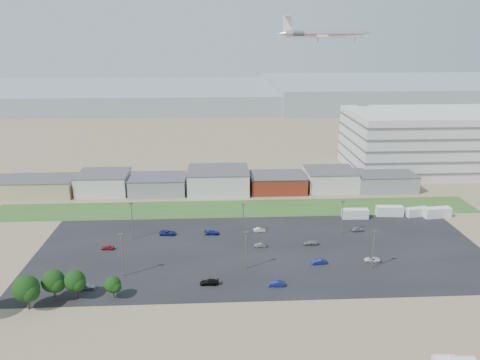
{
  "coord_description": "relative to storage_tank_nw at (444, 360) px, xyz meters",
  "views": [
    {
      "loc": [
        -6.54,
        -93.91,
        55.81
      ],
      "look_at": [
        -0.49,
        22.0,
        19.42
      ],
      "focal_mm": 35.0,
      "sensor_mm": 36.0,
      "label": 1
    }
  ],
  "objects": [
    {
      "name": "parked_car_0",
      "position": [
        0.09,
        39.36,
        -0.58
      ],
      "size": [
        4.24,
        2.35,
        1.12
      ],
      "primitive_type": "imported",
      "rotation": [
        0.0,
        0.0,
        -1.69
      ],
      "color": "silver",
      "rests_on": "ground"
    },
    {
      "name": "parked_car_3",
      "position": [
        -41.42,
        30.01,
        -0.5
      ],
      "size": [
        4.43,
        1.9,
        1.27
      ],
      "primitive_type": "imported",
      "rotation": [
        0.0,
        0.0,
        -1.6
      ],
      "color": "black",
      "rests_on": "ground"
    },
    {
      "name": "parked_car_12",
      "position": [
        -13.8,
        50.08,
        -0.57
      ],
      "size": [
        4.03,
        1.9,
        1.14
      ],
      "primitive_type": "imported",
      "rotation": [
        0.0,
        0.0,
        -1.65
      ],
      "color": "#A5A5AA",
      "rests_on": "ground"
    },
    {
      "name": "parked_car_8",
      "position": [
        2.05,
        58.54,
        -0.52
      ],
      "size": [
        3.76,
        1.79,
        1.24
      ],
      "primitive_type": "imported",
      "rotation": [
        0.0,
        0.0,
        1.66
      ],
      "color": "#A5A5AA",
      "rests_on": "ground"
    },
    {
      "name": "parking_lot",
      "position": [
        -27.79,
        47.1,
        -1.14
      ],
      "size": [
        120.0,
        50.0,
        0.01
      ],
      "primitive_type": "cube",
      "color": "black",
      "rests_on": "ground"
    },
    {
      "name": "lightpole_back_r",
      "position": [
        -3.38,
        56.81,
        3.95
      ],
      "size": [
        1.2,
        0.5,
        10.18
      ],
      "primitive_type": null,
      "color": "slate",
      "rests_on": "ground"
    },
    {
      "name": "hills_backdrop",
      "position": [
        7.21,
        342.1,
        3.36
      ],
      "size": [
        700.0,
        200.0,
        9.0
      ],
      "primitive_type": null,
      "color": "gray",
      "rests_on": "ground"
    },
    {
      "name": "tree_right",
      "position": [
        -70.72,
        25.75,
        2.57
      ],
      "size": [
        4.95,
        4.95,
        7.43
      ],
      "primitive_type": null,
      "color": "black",
      "rests_on": "ground"
    },
    {
      "name": "parking_garage",
      "position": [
        57.21,
        122.1,
        11.36
      ],
      "size": [
        80.0,
        40.0,
        25.0
      ],
      "primitive_type": "cube",
      "color": "silver",
      "rests_on": "ground"
    },
    {
      "name": "tree_mid",
      "position": [
        -75.22,
        25.39,
        2.85
      ],
      "size": [
        5.32,
        5.32,
        7.99
      ],
      "primitive_type": null,
      "color": "black",
      "rests_on": "ground"
    },
    {
      "name": "parked_car_11",
      "position": [
        -26.92,
        59.71,
        -0.55
      ],
      "size": [
        3.72,
        1.64,
        1.19
      ],
      "primitive_type": "imported",
      "rotation": [
        0.0,
        0.0,
        1.68
      ],
      "color": "silver",
      "rests_on": "ground"
    },
    {
      "name": "box_trailer_d",
      "position": [
        30.52,
        68.14,
        0.46
      ],
      "size": [
        8.79,
        3.67,
        3.2
      ],
      "primitive_type": null,
      "rotation": [
        0.0,
        0.0,
        0.12
      ],
      "color": "silver",
      "rests_on": "ground"
    },
    {
      "name": "tree_left",
      "position": [
        -79.53,
        21.75,
        3.26
      ],
      "size": [
        5.87,
        5.87,
        8.8
      ],
      "primitive_type": null,
      "color": "black",
      "rests_on": "ground"
    },
    {
      "name": "airliner",
      "position": [
        7.1,
        137.54,
        54.64
      ],
      "size": [
        44.1,
        34.12,
        11.72
      ],
      "primitive_type": null,
      "rotation": [
        0.0,
        0.0,
        -0.19
      ],
      "color": "silver"
    },
    {
      "name": "parked_car_7",
      "position": [
        -27.72,
        49.36,
        -0.59
      ],
      "size": [
        3.4,
        1.3,
        1.11
      ],
      "primitive_type": "imported",
      "rotation": [
        0.0,
        0.0,
        -1.61
      ],
      "color": "#595B5E",
      "rests_on": "ground"
    },
    {
      "name": "box_trailer_b",
      "position": [
        15.82,
        70.3,
        0.44
      ],
      "size": [
        8.61,
        3.24,
        3.17
      ],
      "primitive_type": null,
      "rotation": [
        0.0,
        0.0,
        -0.07
      ],
      "color": "silver",
      "rests_on": "ground"
    },
    {
      "name": "lightpole_back_l",
      "position": [
        -63.33,
        56.86,
        4.22
      ],
      "size": [
        1.26,
        0.53,
        10.73
      ],
      "primitive_type": null,
      "color": "slate",
      "rests_on": "ground"
    },
    {
      "name": "box_trailer_c",
      "position": [
        24.58,
        69.59,
        0.23
      ],
      "size": [
        7.64,
        3.77,
        2.75
      ],
      "primitive_type": null,
      "rotation": [
        0.0,
        0.0,
        0.21
      ],
      "color": "silver",
      "rests_on": "ground"
    },
    {
      "name": "lightpole_back_m",
      "position": [
        -31.9,
        57.74,
        3.62
      ],
      "size": [
        1.12,
        0.47,
        9.53
      ],
      "primitive_type": null,
      "color": "slate",
      "rests_on": "ground"
    },
    {
      "name": "lightpole_front_r",
      "position": [
        -1.18,
        35.88,
        3.86
      ],
      "size": [
        1.18,
        0.49,
        10.01
      ],
      "primitive_type": null,
      "color": "slate",
      "rests_on": "ground"
    },
    {
      "name": "parked_car_5",
      "position": [
        -69.1,
        49.97,
        -0.57
      ],
      "size": [
        3.5,
        1.7,
        1.15
      ],
      "primitive_type": "imported",
      "rotation": [
        0.0,
        0.0,
        -1.67
      ],
      "color": "maroon",
      "rests_on": "ground"
    },
    {
      "name": "parked_car_1",
      "position": [
        -13.76,
        38.76,
        -0.5
      ],
      "size": [
        3.99,
        1.74,
        1.27
      ],
      "primitive_type": "imported",
      "rotation": [
        0.0,
        0.0,
        -1.47
      ],
      "color": "navy",
      "rests_on": "ground"
    },
    {
      "name": "tree_near",
      "position": [
        -62.49,
        25.36,
        1.76
      ],
      "size": [
        3.87,
        3.87,
        5.8
      ],
      "primitive_type": null,
      "color": "black",
      "rests_on": "ground"
    },
    {
      "name": "box_trailer_a",
      "position": [
        4.15,
        68.65,
        0.39
      ],
      "size": [
        8.19,
        2.66,
        3.06
      ],
      "primitive_type": null,
      "rotation": [
        0.0,
        0.0,
        -0.01
      ],
      "color": "silver",
      "rests_on": "ground"
    },
    {
      "name": "parked_car_6",
      "position": [
        -40.98,
        58.46,
        -0.52
      ],
      "size": [
        4.43,
        2.09,
        1.25
      ],
      "primitive_type": "imported",
      "rotation": [
        0.0,
        0.0,
        1.49
      ],
      "color": "navy",
      "rests_on": "ground"
    },
    {
      "name": "lightpole_front_m",
      "position": [
        -32.51,
        37.09,
        3.82
      ],
      "size": [
        1.17,
        0.49,
        9.93
      ],
      "primitive_type": null,
      "color": "slate",
      "rests_on": "ground"
    },
    {
      "name": "parked_car_13",
      "position": [
        -25.92,
        28.45,
        -0.51
      ],
      "size": [
        3.9,
        1.54,
        1.26
      ],
      "primitive_type": "imported",
      "rotation": [
        0.0,
        0.0,
        -1.62
      ],
      "color": "navy",
      "rests_on": "ground"
    },
    {
      "name": "ground",
      "position": [
        -32.79,
        27.1,
        -1.14
      ],
      "size": [
        700.0,
        700.0,
        0.0
      ],
      "primitive_type": "plane",
      "color": "#8B7358",
      "rests_on": "ground"
    },
    {
      "name": "lightpole_front_l",
      "position": [
        -62.03,
        35.08,
        4.37
      ],
      "size": [
        1.3,
        0.54,
        11.01
      ],
      "primitive_type": null,
      "color": "slate",
      "rests_on": "ground"
    },
    {
      "name": "parked_car_9",
      "position": [
        -53.82,
        58.83,
        -0.49
      ],
      "size": [
        4.89,
        2.61,
        1.31
      ],
      "primitive_type": "imported",
      "rotation": [
        0.0,
        0.0,
        1.47
      ],
      "color": "navy",
      "rests_on": "ground"
    },
    {
      "name": "storage_tank_nw",
      "position": [
        0.0,
        0.0,
        0.0
      ],
      "size": [
        3.92,
        2.16,
        2.28
      ],
      "primitive_type": null,
      "rotation": [
        0.0,
        0.0,
        -0.07
      ],
      "color": "silver",
      "rests_on": "ground"
    },
    {
      "name": "grass_strip",
      "position": [
        -32.79,
        79.1,
        -1.13
      ],
      "size": [
        160.0,
        16.0,
        0.02
      ],
      "primitive_type": "cube",
      "color": "#2E5821",
      "rests_on": "ground"
    },
    {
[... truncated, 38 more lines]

